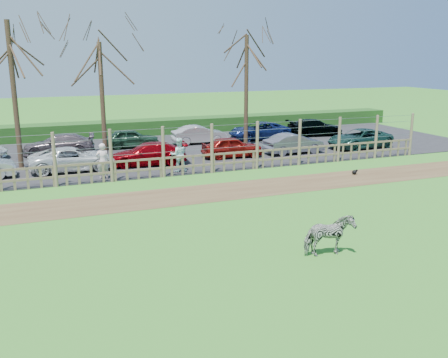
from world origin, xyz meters
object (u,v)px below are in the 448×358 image
object	(u,v)px
tree_right	(247,64)
car_13	(315,127)
tree_mid	(101,72)
car_12	(259,131)
tree_left	(11,59)
visitor_a	(103,161)
crow	(355,172)
car_11	(199,135)
car_2	(73,159)
car_4	(232,147)
zebra	(329,236)
car_6	(360,139)
visitor_b	(179,155)
car_5	(294,143)
car_10	(131,138)
car_3	(148,154)
car_9	(59,144)

from	to	relation	value
tree_right	car_13	xyz separation A→B (m)	(6.54, 2.29, -4.60)
tree_mid	car_12	distance (m)	12.16
tree_left	visitor_a	xyz separation A→B (m)	(3.68, -3.87, -4.71)
crow	car_11	xyz separation A→B (m)	(-4.43, 11.12, 0.52)
car_2	car_4	xyz separation A→B (m)	(8.90, 0.20, 0.00)
zebra	crow	distance (m)	10.89
car_6	car_12	world-z (taller)	same
visitor_b	car_12	size ratio (longest dim) A/B	0.40
zebra	car_11	xyz separation A→B (m)	(2.51, 19.50, 0.02)
tree_left	visitor_a	size ratio (longest dim) A/B	4.57
visitor_a	car_5	world-z (taller)	visitor_a
zebra	car_10	bearing A→B (deg)	8.70
crow	car_12	xyz separation A→B (m)	(0.03, 11.23, 0.52)
tree_mid	visitor_b	xyz separation A→B (m)	(2.98, -4.75, -3.96)
car_2	car_12	world-z (taller)	same
visitor_a	car_6	size ratio (longest dim) A/B	0.40
car_3	car_5	world-z (taller)	same
car_4	car_12	xyz separation A→B (m)	(4.16, 5.15, 0.00)
tree_left	car_12	size ratio (longest dim) A/B	1.82
tree_left	car_5	distance (m)	16.15
car_10	tree_right	bearing A→B (deg)	-105.85
car_2	car_5	world-z (taller)	same
tree_left	car_6	world-z (taller)	tree_left
car_5	zebra	bearing A→B (deg)	152.62
car_3	car_6	size ratio (longest dim) A/B	0.96
tree_left	car_3	bearing A→B (deg)	-14.32
visitor_b	car_6	bearing A→B (deg)	-161.45
car_9	visitor_b	bearing A→B (deg)	43.85
zebra	car_12	size ratio (longest dim) A/B	0.34
tree_left	visitor_a	world-z (taller)	tree_left
crow	car_5	size ratio (longest dim) A/B	0.08
zebra	car_4	size ratio (longest dim) A/B	0.42
tree_mid	car_11	distance (m)	8.27
car_2	car_13	distance (m)	18.35
car_2	tree_left	bearing A→B (deg)	57.97
car_5	car_2	bearing A→B (deg)	87.51
zebra	visitor_b	xyz separation A→B (m)	(-1.10, 12.05, 0.28)
visitor_b	car_11	xyz separation A→B (m)	(3.60, 7.45, -0.26)
visitor_a	car_3	world-z (taller)	visitor_a
crow	zebra	bearing A→B (deg)	-129.65
car_2	car_4	distance (m)	8.90
zebra	car_12	world-z (taller)	zebra
car_4	car_5	bearing A→B (deg)	-89.72
tree_left	visitor_b	world-z (taller)	tree_left
visitor_b	car_9	world-z (taller)	visitor_b
tree_mid	car_4	size ratio (longest dim) A/B	1.94
zebra	car_3	distance (m)	14.34
visitor_b	car_9	size ratio (longest dim) A/B	0.42
car_2	car_12	bearing A→B (deg)	-68.01
visitor_b	car_4	distance (m)	4.60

